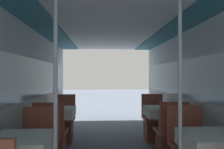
% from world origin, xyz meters
% --- Properties ---
extents(wall_left, '(0.05, 6.75, 2.08)m').
position_xyz_m(wall_left, '(-1.30, 1.98, 1.08)').
color(wall_left, silver).
rests_on(wall_left, ground_plane).
extents(wall_right, '(0.05, 6.75, 2.08)m').
position_xyz_m(wall_right, '(1.30, 1.98, 1.08)').
color(wall_right, silver).
rests_on(wall_right, ground_plane).
extents(ceiling_panel, '(2.59, 6.75, 0.07)m').
position_xyz_m(ceiling_panel, '(0.00, 1.98, 2.13)').
color(ceiling_panel, silver).
rests_on(ceiling_panel, wall_left).
extents(dining_table_left_0, '(0.57, 0.57, 0.76)m').
position_xyz_m(dining_table_left_0, '(-0.93, 1.00, 0.63)').
color(dining_table_left_0, '#4C4C51').
rests_on(dining_table_left_0, ground_plane).
extents(support_pole_left_0, '(0.04, 0.04, 2.08)m').
position_xyz_m(support_pole_left_0, '(-0.61, 1.00, 1.04)').
color(support_pole_left_0, silver).
rests_on(support_pole_left_0, ground_plane).
extents(dining_table_left_1, '(0.57, 0.57, 0.76)m').
position_xyz_m(dining_table_left_1, '(-0.93, 2.81, 0.63)').
color(dining_table_left_1, '#4C4C51').
rests_on(dining_table_left_1, ground_plane).
extents(chair_left_near_1, '(0.45, 0.45, 0.94)m').
position_xyz_m(chair_left_near_1, '(-0.93, 2.28, 0.29)').
color(chair_left_near_1, brown).
rests_on(chair_left_near_1, ground_plane).
extents(chair_left_far_1, '(0.45, 0.45, 0.94)m').
position_xyz_m(chair_left_far_1, '(-0.93, 3.35, 0.29)').
color(chair_left_far_1, brown).
rests_on(chair_left_far_1, ground_plane).
extents(dining_table_right_0, '(0.57, 0.57, 0.76)m').
position_xyz_m(dining_table_right_0, '(0.93, 1.00, 0.63)').
color(dining_table_right_0, '#4C4C51').
rests_on(dining_table_right_0, ground_plane).
extents(support_pole_right_0, '(0.04, 0.04, 2.08)m').
position_xyz_m(support_pole_right_0, '(0.61, 1.00, 1.04)').
color(support_pole_right_0, silver).
rests_on(support_pole_right_0, ground_plane).
extents(dining_table_right_1, '(0.57, 0.57, 0.76)m').
position_xyz_m(dining_table_right_1, '(0.93, 2.81, 0.63)').
color(dining_table_right_1, '#4C4C51').
rests_on(dining_table_right_1, ground_plane).
extents(chair_right_near_1, '(0.45, 0.45, 0.94)m').
position_xyz_m(chair_right_near_1, '(0.93, 2.28, 0.29)').
color(chair_right_near_1, brown).
rests_on(chair_right_near_1, ground_plane).
extents(chair_right_far_1, '(0.45, 0.45, 0.94)m').
position_xyz_m(chair_right_far_1, '(0.93, 3.35, 0.29)').
color(chair_right_far_1, brown).
rests_on(chair_right_far_1, ground_plane).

